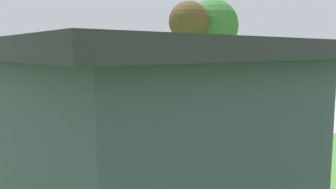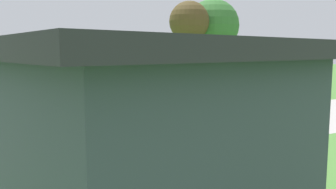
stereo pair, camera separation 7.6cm
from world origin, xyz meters
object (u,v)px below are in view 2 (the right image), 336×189
at_px(bench_1, 274,93).
at_px(bench_2, 247,96).
at_px(kiosk, 156,158).
at_px(lamp_post, 107,59).
at_px(tree_0, 213,26).
at_px(bench_6, 70,109).
at_px(person_seated, 253,93).
at_px(bench_3, 214,100).
at_px(bench_5, 125,106).
at_px(tree_1, 189,23).
at_px(bench_7, 9,112).
at_px(bench_0, 295,90).
at_px(trash_bin, 321,90).
at_px(bench_4, 173,103).

height_order(bench_1, bench_2, same).
bearing_deg(kiosk, lamp_post, -115.65).
bearing_deg(tree_0, bench_6, 31.47).
height_order(person_seated, kiosk, kiosk).
relative_size(bench_3, bench_5, 1.00).
xyz_separation_m(tree_1, kiosk, (10.24, 16.87, -3.18)).
relative_size(bench_3, lamp_post, 0.47).
distance_m(bench_1, bench_7, 13.47).
bearing_deg(bench_7, kiosk, 83.16).
distance_m(bench_2, kiosk, 14.64).
xyz_separation_m(lamp_post, kiosk, (2.20, 9.13, -1.02)).
height_order(bench_2, bench_3, same).
relative_size(bench_1, tree_0, 0.26).
relative_size(bench_0, trash_bin, 1.92).
relative_size(person_seated, lamp_post, 0.34).
distance_m(bench_3, tree_1, 8.14).
xyz_separation_m(tree_0, lamp_post, (10.42, 8.51, -2.07)).
height_order(bench_3, tree_1, tree_1).
distance_m(bench_1, bench_4, 6.77).
relative_size(bench_2, bench_3, 1.01).
bearing_deg(trash_bin, bench_6, 3.07).
relative_size(bench_6, person_seated, 1.39).
height_order(bench_1, tree_0, tree_0).
xyz_separation_m(bench_1, bench_5, (8.99, 0.67, 0.00)).
bearing_deg(trash_bin, bench_2, 7.37).
relative_size(person_seated, kiosk, 0.28).
bearing_deg(bench_3, bench_7, 0.02).
relative_size(person_seated, tree_1, 0.20).
relative_size(bench_1, tree_1, 0.28).
height_order(bench_0, bench_7, same).
relative_size(bench_2, trash_bin, 1.90).
height_order(bench_3, kiosk, kiosk).
height_order(bench_0, lamp_post, lamp_post).
bearing_deg(bench_0, bench_7, 19.26).
distance_m(bench_0, bench_1, 2.26).
height_order(tree_0, kiosk, tree_0).
height_order(bench_4, trash_bin, bench_4).
bearing_deg(bench_6, tree_0, -157.09).
bearing_deg(bench_1, person_seated, 29.32).
bearing_deg(kiosk, bench_6, -107.87).
distance_m(bench_0, bench_4, 9.02).
relative_size(tree_1, lamp_post, 1.72).
relative_size(lamp_post, trash_bin, 4.02).
distance_m(bench_3, tree_0, 9.66).
distance_m(bench_3, bench_4, 2.26).
relative_size(bench_4, tree_1, 0.27).
bearing_deg(bench_6, tree_1, -154.09).
distance_m(bench_2, lamp_post, 8.27).
relative_size(bench_4, lamp_post, 0.46).
bearing_deg(trash_bin, bench_4, 6.09).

